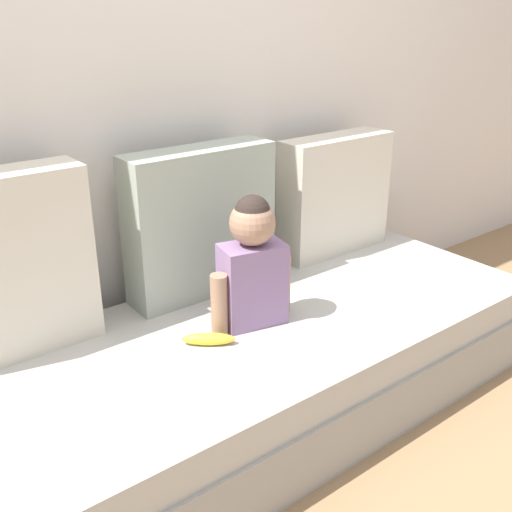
{
  "coord_description": "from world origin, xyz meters",
  "views": [
    {
      "loc": [
        -1.09,
        -1.4,
        1.34
      ],
      "look_at": [
        -0.0,
        0.0,
        0.59
      ],
      "focal_mm": 41.84,
      "sensor_mm": 36.0,
      "label": 1
    }
  ],
  "objects_px": {
    "couch": "(256,367)",
    "throw_pillow_left": "(9,266)",
    "banana": "(208,339)",
    "throw_pillow_right": "(334,195)",
    "toddler": "(252,263)",
    "throw_pillow_center": "(201,223)"
  },
  "relations": [
    {
      "from": "couch",
      "to": "throw_pillow_left",
      "type": "height_order",
      "value": "throw_pillow_left"
    },
    {
      "from": "banana",
      "to": "throw_pillow_right",
      "type": "bearing_deg",
      "value": 21.17
    },
    {
      "from": "toddler",
      "to": "couch",
      "type": "bearing_deg",
      "value": -84.47
    },
    {
      "from": "throw_pillow_right",
      "to": "banana",
      "type": "relative_size",
      "value": 3.06
    },
    {
      "from": "couch",
      "to": "throw_pillow_center",
      "type": "distance_m",
      "value": 0.55
    },
    {
      "from": "couch",
      "to": "banana",
      "type": "relative_size",
      "value": 12.86
    },
    {
      "from": "throw_pillow_left",
      "to": "banana",
      "type": "height_order",
      "value": "throw_pillow_left"
    },
    {
      "from": "throw_pillow_left",
      "to": "throw_pillow_right",
      "type": "distance_m",
      "value": 1.36
    },
    {
      "from": "throw_pillow_center",
      "to": "couch",
      "type": "bearing_deg",
      "value": -90.0
    },
    {
      "from": "throw_pillow_left",
      "to": "throw_pillow_center",
      "type": "relative_size",
      "value": 1.01
    },
    {
      "from": "couch",
      "to": "toddler",
      "type": "relative_size",
      "value": 4.85
    },
    {
      "from": "couch",
      "to": "banana",
      "type": "height_order",
      "value": "banana"
    },
    {
      "from": "throw_pillow_left",
      "to": "banana",
      "type": "distance_m",
      "value": 0.64
    },
    {
      "from": "throw_pillow_center",
      "to": "throw_pillow_right",
      "type": "distance_m",
      "value": 0.68
    },
    {
      "from": "throw_pillow_left",
      "to": "toddler",
      "type": "distance_m",
      "value": 0.75
    },
    {
      "from": "throw_pillow_left",
      "to": "throw_pillow_right",
      "type": "height_order",
      "value": "throw_pillow_left"
    },
    {
      "from": "throw_pillow_center",
      "to": "toddler",
      "type": "distance_m",
      "value": 0.31
    },
    {
      "from": "throw_pillow_center",
      "to": "throw_pillow_left",
      "type": "bearing_deg",
      "value": 180.0
    },
    {
      "from": "couch",
      "to": "toddler",
      "type": "xyz_separation_m",
      "value": [
        -0.0,
        0.02,
        0.39
      ]
    },
    {
      "from": "couch",
      "to": "throw_pillow_left",
      "type": "relative_size",
      "value": 3.85
    },
    {
      "from": "banana",
      "to": "throw_pillow_left",
      "type": "bearing_deg",
      "value": 144.32
    },
    {
      "from": "throw_pillow_left",
      "to": "throw_pillow_right",
      "type": "relative_size",
      "value": 1.09
    }
  ]
}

